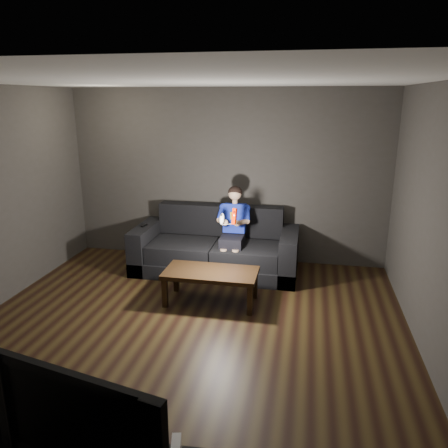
# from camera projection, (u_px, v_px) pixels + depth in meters

# --- Properties ---
(floor) EXTENTS (5.00, 5.00, 0.00)m
(floor) POSITION_uv_depth(u_px,v_px,m) (184.00, 334.00, 4.87)
(floor) COLOR black
(floor) RESTS_ON ground
(back_wall) EXTENTS (5.00, 0.04, 2.70)m
(back_wall) POSITION_uv_depth(u_px,v_px,m) (226.00, 176.00, 6.85)
(back_wall) COLOR #393631
(back_wall) RESTS_ON ground
(front_wall) EXTENTS (5.00, 0.04, 2.70)m
(front_wall) POSITION_uv_depth(u_px,v_px,m) (35.00, 350.00, 2.14)
(front_wall) COLOR #393631
(front_wall) RESTS_ON ground
(right_wall) EXTENTS (0.04, 5.00, 2.70)m
(right_wall) POSITION_uv_depth(u_px,v_px,m) (441.00, 231.00, 4.03)
(right_wall) COLOR #393631
(right_wall) RESTS_ON ground
(ceiling) EXTENTS (5.00, 5.00, 0.02)m
(ceiling) POSITION_uv_depth(u_px,v_px,m) (177.00, 80.00, 4.12)
(ceiling) COLOR silver
(ceiling) RESTS_ON back_wall
(sofa) EXTENTS (2.43, 1.05, 0.94)m
(sofa) POSITION_uv_depth(u_px,v_px,m) (216.00, 251.00, 6.60)
(sofa) COLOR black
(sofa) RESTS_ON floor
(child) EXTENTS (0.48, 0.59, 1.19)m
(child) POSITION_uv_depth(u_px,v_px,m) (233.00, 223.00, 6.35)
(child) COLOR black
(child) RESTS_ON sofa
(wii_remote_red) EXTENTS (0.07, 0.09, 0.22)m
(wii_remote_red) POSITION_uv_depth(u_px,v_px,m) (234.00, 216.00, 5.84)
(wii_remote_red) COLOR red
(wii_remote_red) RESTS_ON child
(nunchuk_white) EXTENTS (0.08, 0.11, 0.16)m
(nunchuk_white) POSITION_uv_depth(u_px,v_px,m) (222.00, 219.00, 5.89)
(nunchuk_white) COLOR silver
(nunchuk_white) RESTS_ON child
(wii_remote_black) EXTENTS (0.06, 0.14, 0.03)m
(wii_remote_black) POSITION_uv_depth(u_px,v_px,m) (144.00, 225.00, 6.62)
(wii_remote_black) COLOR black
(wii_remote_black) RESTS_ON sofa
(coffee_table) EXTENTS (1.18, 0.59, 0.43)m
(coffee_table) POSITION_uv_depth(u_px,v_px,m) (211.00, 275.00, 5.54)
(coffee_table) COLOR black
(coffee_table) RESTS_ON floor
(tv) EXTENTS (1.19, 0.41, 0.68)m
(tv) POSITION_uv_depth(u_px,v_px,m) (88.00, 413.00, 2.48)
(tv) COLOR black
(tv) RESTS_ON media_console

